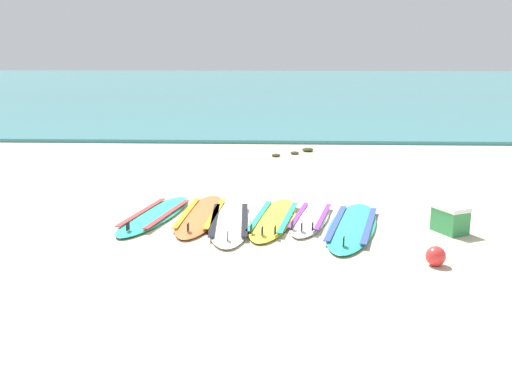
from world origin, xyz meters
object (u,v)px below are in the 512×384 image
(surfboard_1, at_px, (201,215))
(surfboard_2, at_px, (230,222))
(surfboard_5, at_px, (352,226))
(surfboard_3, at_px, (274,219))
(surfboard_4, at_px, (311,218))
(cooler_box, at_px, (450,219))
(surfboard_0, at_px, (155,215))
(beach_ball, at_px, (436,256))

(surfboard_1, distance_m, surfboard_2, 0.57)
(surfboard_5, bearing_deg, surfboard_1, 167.63)
(surfboard_3, relative_size, surfboard_4, 1.17)
(surfboard_2, xyz_separation_m, cooler_box, (3.02, -0.26, 0.16))
(surfboard_0, xyz_separation_m, surfboard_5, (2.86, -0.44, -0.00))
(surfboard_0, distance_m, surfboard_2, 1.17)
(surfboard_0, distance_m, cooler_box, 4.20)
(surfboard_0, distance_m, surfboard_1, 0.68)
(surfboard_3, bearing_deg, surfboard_2, -163.52)
(surfboard_3, distance_m, surfboard_4, 0.54)
(surfboard_0, bearing_deg, surfboard_1, 3.10)
(surfboard_4, distance_m, beach_ball, 2.24)
(surfboard_2, bearing_deg, surfboard_0, 165.12)
(surfboard_2, xyz_separation_m, surfboard_5, (1.72, -0.14, -0.00))
(surfboard_3, xyz_separation_m, cooler_box, (2.39, -0.45, 0.16))
(surfboard_2, height_order, surfboard_4, same)
(surfboard_3, bearing_deg, beach_ball, -42.83)
(surfboard_0, distance_m, surfboard_5, 2.89)
(surfboard_1, xyz_separation_m, surfboard_5, (2.18, -0.48, -0.00))
(surfboard_5, relative_size, cooler_box, 4.75)
(surfboard_2, distance_m, cooler_box, 3.04)
(surfboard_0, height_order, surfboard_3, same)
(surfboard_1, distance_m, beach_ball, 3.51)
(surfboard_0, distance_m, surfboard_4, 2.30)
(surfboard_2, relative_size, beach_ball, 10.54)
(surfboard_3, height_order, beach_ball, beach_ball)
(surfboard_1, height_order, beach_ball, beach_ball)
(surfboard_4, bearing_deg, surfboard_0, 178.53)
(surfboard_1, xyz_separation_m, surfboard_2, (0.46, -0.34, -0.00))
(surfboard_3, bearing_deg, surfboard_5, -16.52)
(surfboard_0, bearing_deg, surfboard_3, -3.76)
(surfboard_0, xyz_separation_m, surfboard_4, (2.30, -0.06, 0.00))
(surfboard_5, bearing_deg, surfboard_0, 171.23)
(surfboard_3, height_order, cooler_box, cooler_box)
(beach_ball, bearing_deg, surfboard_0, 152.97)
(surfboard_0, xyz_separation_m, surfboard_3, (1.76, -0.12, 0.00))
(surfboard_1, distance_m, surfboard_4, 1.62)
(surfboard_5, bearing_deg, surfboard_3, 163.48)
(surfboard_4, distance_m, cooler_box, 1.93)
(surfboard_1, relative_size, beach_ball, 10.44)
(surfboard_0, bearing_deg, surfboard_2, -14.88)
(surfboard_1, bearing_deg, surfboard_3, -8.03)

